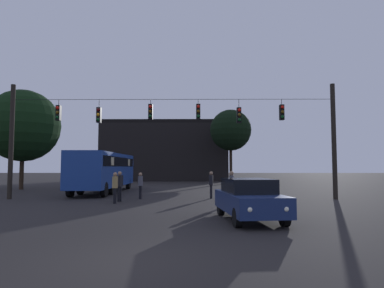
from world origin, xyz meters
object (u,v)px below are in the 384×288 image
(pedestrian_crossing_right, at_px, (120,184))
(tree_behind_building, at_px, (231,130))
(pedestrian_trailing, at_px, (232,185))
(car_near_right, at_px, (249,198))
(pedestrian_crossing_center, at_px, (140,184))
(city_bus, at_px, (105,168))
(tree_left_silhouette, at_px, (23,126))
(pedestrian_near_bus, at_px, (115,186))
(pedestrian_crossing_left, at_px, (211,183))

(pedestrian_crossing_right, xyz_separation_m, tree_behind_building, (8.81, 22.95, 5.63))
(pedestrian_crossing_right, height_order, pedestrian_trailing, pedestrian_trailing)
(car_near_right, bearing_deg, pedestrian_crossing_right, 133.50)
(pedestrian_crossing_right, height_order, tree_behind_building, tree_behind_building)
(car_near_right, distance_m, pedestrian_crossing_right, 9.13)
(pedestrian_crossing_right, bearing_deg, pedestrian_crossing_center, 58.91)
(city_bus, bearing_deg, pedestrian_trailing, -42.13)
(tree_left_silhouette, bearing_deg, pedestrian_crossing_right, -43.17)
(pedestrian_crossing_right, relative_size, pedestrian_trailing, 0.98)
(pedestrian_near_bus, bearing_deg, pedestrian_trailing, -2.19)
(pedestrian_near_bus, distance_m, pedestrian_trailing, 6.27)
(pedestrian_crossing_left, distance_m, pedestrian_crossing_center, 4.39)
(tree_behind_building, bearing_deg, pedestrian_trailing, -96.05)
(pedestrian_crossing_center, xyz_separation_m, tree_left_silhouette, (-11.91, 8.75, 4.71))
(pedestrian_near_bus, distance_m, tree_left_silhouette, 16.40)
(tree_behind_building, bearing_deg, pedestrian_crossing_center, -110.20)
(pedestrian_crossing_left, xyz_separation_m, tree_left_silhouette, (-16.28, 8.35, 4.68))
(pedestrian_near_bus, relative_size, tree_behind_building, 0.18)
(car_near_right, height_order, pedestrian_near_bus, pedestrian_near_bus)
(car_near_right, xyz_separation_m, pedestrian_crossing_center, (-5.35, 8.17, 0.12))
(pedestrian_crossing_left, xyz_separation_m, tree_behind_building, (3.50, 21.01, 5.65))
(pedestrian_crossing_center, distance_m, tree_left_silhouette, 15.51)
(pedestrian_crossing_right, bearing_deg, car_near_right, -46.50)
(pedestrian_crossing_left, bearing_deg, tree_behind_building, 80.54)
(tree_left_silhouette, bearing_deg, pedestrian_near_bus, -45.85)
(pedestrian_trailing, bearing_deg, pedestrian_crossing_center, 152.42)
(pedestrian_crossing_right, bearing_deg, pedestrian_trailing, -11.11)
(city_bus, distance_m, pedestrian_crossing_center, 6.56)
(pedestrian_trailing, height_order, tree_left_silhouette, tree_left_silhouette)
(car_near_right, distance_m, pedestrian_trailing, 5.40)
(pedestrian_crossing_left, height_order, tree_behind_building, tree_behind_building)
(pedestrian_crossing_left, distance_m, pedestrian_near_bus, 6.08)
(car_near_right, height_order, pedestrian_trailing, pedestrian_trailing)
(pedestrian_trailing, bearing_deg, tree_behind_building, 83.95)
(tree_left_silhouette, bearing_deg, tree_behind_building, 32.61)
(tree_behind_building, bearing_deg, city_bus, -125.73)
(pedestrian_crossing_right, bearing_deg, pedestrian_crossing_left, 20.11)
(car_near_right, relative_size, pedestrian_near_bus, 2.68)
(city_bus, distance_m, car_near_right, 16.29)
(city_bus, xyz_separation_m, pedestrian_crossing_right, (2.74, -6.90, -0.89))
(pedestrian_crossing_center, height_order, tree_left_silhouette, tree_left_silhouette)
(pedestrian_crossing_center, xyz_separation_m, tree_behind_building, (7.87, 21.40, 5.69))
(car_near_right, distance_m, tree_left_silhouette, 24.65)
(pedestrian_trailing, height_order, tree_behind_building, tree_behind_building)
(city_bus, distance_m, pedestrian_crossing_left, 9.49)
(car_near_right, height_order, pedestrian_crossing_center, pedestrian_crossing_center)
(pedestrian_crossing_left, xyz_separation_m, pedestrian_near_bus, (-5.33, -2.93, -0.01))
(car_near_right, distance_m, tree_behind_building, 30.24)
(pedestrian_crossing_left, height_order, tree_left_silhouette, tree_left_silhouette)
(pedestrian_crossing_center, bearing_deg, pedestrian_crossing_left, 5.15)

